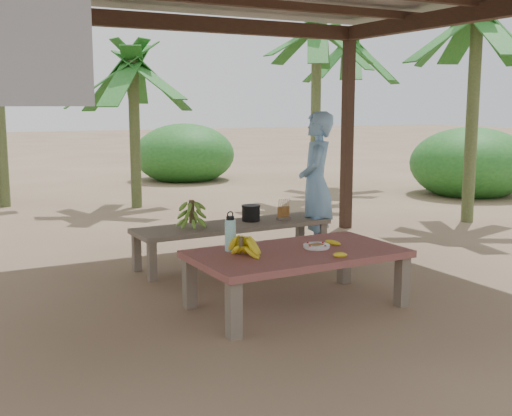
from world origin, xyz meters
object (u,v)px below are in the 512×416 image
plate (316,246)px  ripe_banana_bunch (241,246)px  bench (233,229)px  water_flask (230,234)px  woman (316,184)px  work_table (297,258)px  cooking_pot (251,213)px

plate → ripe_banana_bunch: bearing=179.7°
bench → water_flask: size_ratio=6.46×
woman → bench: bearing=-57.5°
work_table → water_flask: (-0.50, 0.26, 0.21)m
water_flask → woman: (1.74, 1.33, 0.19)m
work_table → cooking_pot: 1.75m
ripe_banana_bunch → plate: 0.74m
plate → bench: bearing=90.3°
work_table → ripe_banana_bunch: size_ratio=5.94×
work_table → woman: bearing=51.4°
ripe_banana_bunch → water_flask: 0.27m
water_flask → woman: bearing=37.4°
bench → work_table: bearing=-98.2°
water_flask → woman: size_ratio=0.21×
plate → cooking_pot: 1.72m
ripe_banana_bunch → woman: bearing=42.0°
work_table → ripe_banana_bunch: 0.56m
bench → cooking_pot: bearing=11.7°
ripe_banana_bunch → water_flask: bearing=83.6°
bench → plate: size_ratio=9.46×
cooking_pot → plate: bearing=-98.0°
bench → water_flask: (-0.69, -1.37, 0.25)m
bench → plate: 1.64m
bench → water_flask: water_flask is taller
cooking_pot → ripe_banana_bunch: bearing=-119.8°
work_table → woman: size_ratio=1.09×
ripe_banana_bunch → plate: (0.73, -0.00, -0.07)m
plate → woman: (1.04, 1.60, 0.31)m
plate → cooking_pot: cooking_pot is taller
cooking_pot → work_table: bearing=-104.5°
bench → cooking_pot: size_ratio=11.00×
ripe_banana_bunch → plate: size_ratio=1.30×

